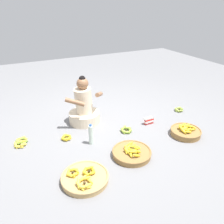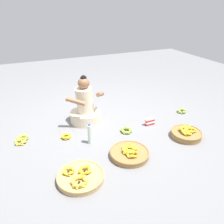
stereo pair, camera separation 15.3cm
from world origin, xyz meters
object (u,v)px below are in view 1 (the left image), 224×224
at_px(loose_bananas_front_right, 126,130).
at_px(vendor_woman_front, 84,108).
at_px(banana_basket_back_left, 85,178).
at_px(loose_bananas_mid_right, 21,142).
at_px(loose_bananas_front_left, 66,138).
at_px(banana_basket_near_bicycle, 186,132).
at_px(loose_bananas_back_center, 179,109).
at_px(banana_basket_back_right, 132,152).
at_px(packet_carton_stack, 149,121).
at_px(water_bottle, 91,135).

bearing_deg(loose_bananas_front_right, vendor_woman_front, 128.91).
distance_m(vendor_woman_front, banana_basket_back_left, 1.43).
height_order(loose_bananas_mid_right, loose_bananas_front_left, loose_bananas_mid_right).
relative_size(vendor_woman_front, banana_basket_back_left, 1.47).
xyz_separation_m(banana_basket_near_bicycle, loose_bananas_back_center, (0.48, 0.70, -0.03)).
xyz_separation_m(banana_basket_back_left, banana_basket_back_right, (0.73, 0.17, 0.01)).
height_order(loose_bananas_front_right, loose_bananas_front_left, loose_bananas_front_right).
relative_size(banana_basket_near_bicycle, loose_bananas_mid_right, 1.64).
distance_m(banana_basket_back_left, loose_bananas_front_left, 0.95).
relative_size(vendor_woman_front, packet_carton_stack, 4.72).
height_order(banana_basket_back_right, loose_bananas_front_right, banana_basket_back_right).
relative_size(banana_basket_back_left, banana_basket_near_bicycle, 1.19).
xyz_separation_m(banana_basket_back_left, loose_bananas_front_right, (0.97, 0.73, -0.02)).
xyz_separation_m(banana_basket_near_bicycle, loose_bananas_front_left, (-1.69, 0.70, -0.03)).
distance_m(loose_bananas_back_center, packet_carton_stack, 0.80).
distance_m(loose_bananas_front_right, packet_carton_stack, 0.47).
distance_m(banana_basket_near_bicycle, loose_bananas_back_center, 0.85).
bearing_deg(banana_basket_near_bicycle, vendor_woman_front, 139.08).
xyz_separation_m(banana_basket_back_right, packet_carton_stack, (0.70, 0.62, 0.01)).
distance_m(banana_basket_back_left, banana_basket_back_right, 0.75).
distance_m(banana_basket_near_bicycle, loose_bananas_mid_right, 2.47).
distance_m(vendor_woman_front, water_bottle, 0.68).
distance_m(banana_basket_back_left, banana_basket_near_bicycle, 1.76).
bearing_deg(banana_basket_back_right, banana_basket_back_left, -167.18).
bearing_deg(loose_bananas_front_left, water_bottle, -42.56).
relative_size(loose_bananas_mid_right, loose_bananas_front_left, 1.56).
height_order(loose_bananas_front_left, packet_carton_stack, packet_carton_stack).
relative_size(loose_bananas_front_right, water_bottle, 0.68).
relative_size(vendor_woman_front, loose_bananas_mid_right, 2.89).
distance_m(banana_basket_near_bicycle, water_bottle, 1.46).
height_order(loose_bananas_mid_right, loose_bananas_front_right, loose_bananas_front_right).
height_order(banana_basket_back_left, loose_bananas_mid_right, banana_basket_back_left).
bearing_deg(loose_bananas_back_center, loose_bananas_front_right, -170.51).
distance_m(vendor_woman_front, loose_bananas_front_right, 0.80).
height_order(banana_basket_back_right, loose_bananas_front_left, banana_basket_back_right).
bearing_deg(loose_bananas_back_center, banana_basket_near_bicycle, -124.36).
bearing_deg(vendor_woman_front, loose_bananas_mid_right, -168.89).
xyz_separation_m(banana_basket_back_left, loose_bananas_back_center, (2.22, 0.94, -0.01)).
relative_size(banana_basket_back_right, loose_bananas_front_left, 2.90).
relative_size(banana_basket_back_right, packet_carton_stack, 3.05).
height_order(loose_bananas_front_right, packet_carton_stack, packet_carton_stack).
bearing_deg(vendor_woman_front, banana_basket_back_right, -78.37).
relative_size(loose_bananas_mid_right, loose_bananas_front_right, 1.32).
bearing_deg(packet_carton_stack, loose_bananas_back_center, 11.00).
xyz_separation_m(vendor_woman_front, loose_bananas_front_left, (-0.44, -0.39, -0.24)).
height_order(banana_basket_back_right, banana_basket_near_bicycle, banana_basket_near_bicycle).
xyz_separation_m(banana_basket_back_left, water_bottle, (0.35, 0.67, 0.10)).
xyz_separation_m(vendor_woman_front, loose_bananas_mid_right, (-1.06, -0.21, -0.24)).
distance_m(vendor_woman_front, loose_bananas_mid_right, 1.10).
bearing_deg(water_bottle, vendor_woman_front, 77.77).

